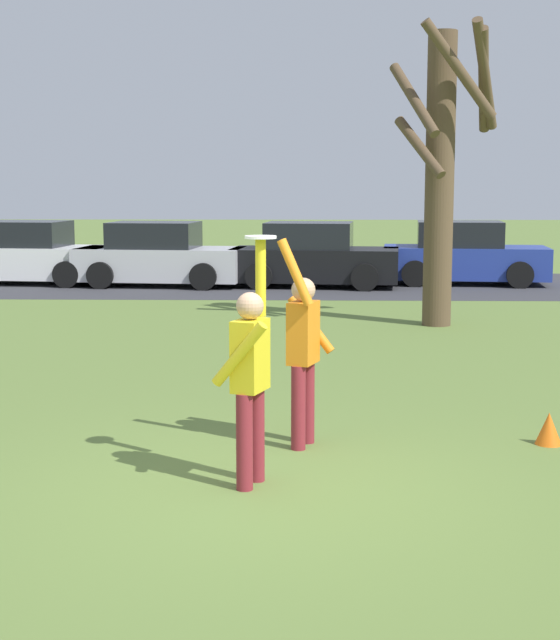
# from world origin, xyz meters

# --- Properties ---
(ground_plane) EXTENTS (120.00, 120.00, 0.00)m
(ground_plane) POSITION_xyz_m (0.00, 0.00, 0.00)
(ground_plane) COLOR olive
(person_catcher) EXTENTS (0.48, 0.59, 2.08)m
(person_catcher) POSITION_xyz_m (-0.08, 0.17, 0.98)
(person_catcher) COLOR maroon
(person_catcher) RESTS_ON ground_plane
(person_defender) EXTENTS (0.56, 0.64, 2.04)m
(person_defender) POSITION_xyz_m (0.36, 1.40, 0.98)
(person_defender) COLOR maroon
(person_defender) RESTS_ON ground_plane
(frisbee_disc) EXTENTS (0.27, 0.27, 0.02)m
(frisbee_disc) POSITION_xyz_m (-0.00, 0.38, 2.09)
(frisbee_disc) COLOR white
(frisbee_disc) RESTS_ON person_catcher
(parked_car_white) EXTENTS (4.26, 2.35, 1.59)m
(parked_car_white) POSITION_xyz_m (-6.68, 16.46, 0.73)
(parked_car_white) COLOR white
(parked_car_white) RESTS_ON ground_plane
(parked_car_silver) EXTENTS (4.26, 2.35, 1.59)m
(parked_car_silver) POSITION_xyz_m (-3.28, 16.01, 0.73)
(parked_car_silver) COLOR #BCBCC1
(parked_car_silver) RESTS_ON ground_plane
(parked_car_black) EXTENTS (4.26, 2.35, 1.59)m
(parked_car_black) POSITION_xyz_m (0.58, 15.93, 0.73)
(parked_car_black) COLOR black
(parked_car_black) RESTS_ON ground_plane
(parked_car_blue) EXTENTS (4.26, 2.35, 1.59)m
(parked_car_blue) POSITION_xyz_m (4.40, 16.65, 0.73)
(parked_car_blue) COLOR #233893
(parked_car_blue) RESTS_ON ground_plane
(parking_strip) EXTENTS (20.32, 6.40, 0.01)m
(parking_strip) POSITION_xyz_m (-1.17, 16.26, 0.00)
(parking_strip) COLOR #38383D
(parking_strip) RESTS_ON ground_plane
(bare_tree_tall) EXTENTS (2.01, 1.69, 5.25)m
(bare_tree_tall) POSITION_xyz_m (2.79, 9.40, 2.86)
(bare_tree_tall) COLOR brown
(bare_tree_tall) RESTS_ON ground_plane
(field_cone_orange) EXTENTS (0.26, 0.26, 0.32)m
(field_cone_orange) POSITION_xyz_m (2.77, 1.52, 0.16)
(field_cone_orange) COLOR orange
(field_cone_orange) RESTS_ON ground_plane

